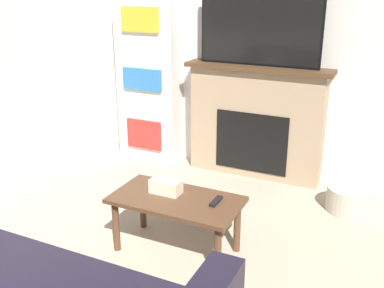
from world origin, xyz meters
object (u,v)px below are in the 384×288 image
at_px(fireplace, 256,121).
at_px(bookshelf, 149,77).
at_px(storage_basket, 349,199).
at_px(coffee_table, 176,206).
at_px(tv, 260,29).

distance_m(fireplace, bookshelf, 1.23).
distance_m(bookshelf, storage_basket, 2.33).
bearing_deg(storage_basket, coffee_table, -131.50).
relative_size(bookshelf, storage_basket, 4.81).
bearing_deg(bookshelf, fireplace, 1.05).
relative_size(fireplace, tv, 1.23).
bearing_deg(tv, fireplace, 90.00).
xyz_separation_m(fireplace, storage_basket, (0.98, -0.39, -0.45)).
distance_m(fireplace, storage_basket, 1.14).
xyz_separation_m(tv, bookshelf, (-1.18, -0.00, -0.55)).
height_order(fireplace, coffee_table, fireplace).
bearing_deg(tv, coffee_table, -92.34).
relative_size(coffee_table, storage_basket, 2.43).
bearing_deg(tv, bookshelf, -179.91).
xyz_separation_m(coffee_table, storage_basket, (1.04, 1.17, -0.25)).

